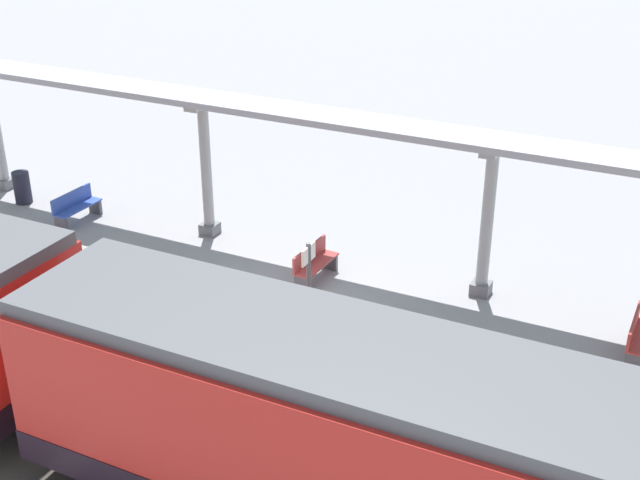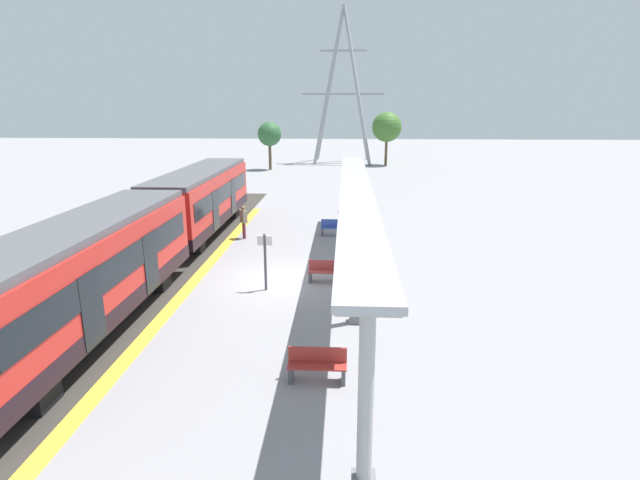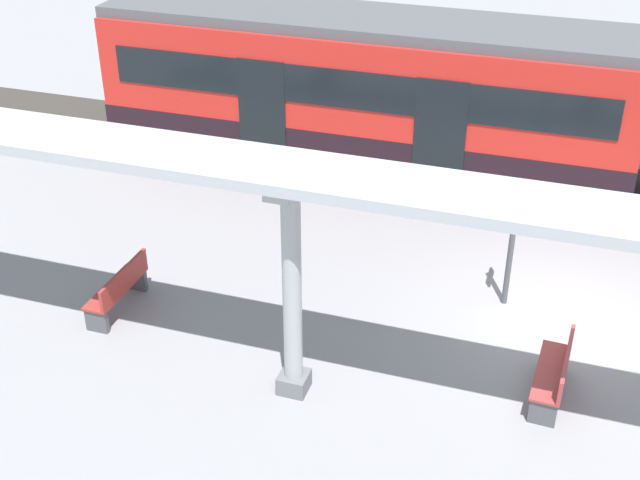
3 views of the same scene
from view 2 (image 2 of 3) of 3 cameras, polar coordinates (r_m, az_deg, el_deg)
name	(u,v)px [view 2 (image 2 of 3)]	position (r m, az deg, el deg)	size (l,w,h in m)	color
ground_plane	(277,281)	(20.04, -4.98, -4.68)	(176.00, 176.00, 0.00)	gray
tactile_edge_strip	(196,279)	(20.74, -14.10, -4.38)	(0.50, 28.44, 0.01)	gold
trackbed	(151,278)	(21.35, -18.86, -4.19)	(3.20, 40.44, 0.01)	#38332D
train_near_carriage	(82,277)	(16.51, -25.67, -3.86)	(2.65, 12.03, 3.48)	red
train_far_carriage	(201,200)	(27.85, -13.50, 4.51)	(2.65, 12.03, 3.48)	red
canopy_pillar_nearest	(366,402)	(9.06, 5.27, -18.05)	(1.10, 0.44, 3.62)	slate
canopy_pillar_second	(357,268)	(15.68, 4.29, -3.28)	(1.10, 0.44, 3.62)	slate
canopy_pillar_third	(354,217)	(22.84, 3.91, 2.63)	(1.10, 0.44, 3.62)	slate
canopy_pillar_fourth	(352,191)	(29.96, 3.72, 5.64)	(1.10, 0.44, 3.62)	slate
canopy_beam	(356,190)	(18.82, 4.17, 5.70)	(1.20, 22.77, 0.16)	#A8AAB2
bench_near_end	(317,364)	(12.97, -0.31, -14.12)	(1.50, 0.45, 0.86)	#9F2F29
bench_mid_platform	(327,271)	(19.71, 0.83, -3.60)	(1.52, 0.51, 0.86)	#9A3635
bench_far_end	(335,227)	(26.76, 1.72, 1.46)	(1.51, 0.48, 0.86)	#314EA9
trash_bin	(342,218)	(28.96, 2.55, 2.57)	(0.48, 0.48, 0.94)	#222434
platform_info_sign	(265,257)	(18.69, -6.33, -1.90)	(0.56, 0.10, 2.20)	#4C4C51
passenger_waiting_near_edge	(244,218)	(26.29, -8.79, 2.49)	(0.47, 0.55, 1.75)	brown
electricity_pylon	(343,85)	(62.03, 2.67, 17.36)	(9.80, 6.89, 18.02)	#93969B
tree_left_background	(269,134)	(54.91, -5.83, 11.99)	(2.56, 2.56, 5.12)	brown
tree_right_background	(387,127)	(59.41, 7.70, 12.74)	(3.43, 3.43, 6.12)	brown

